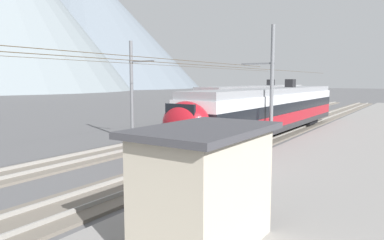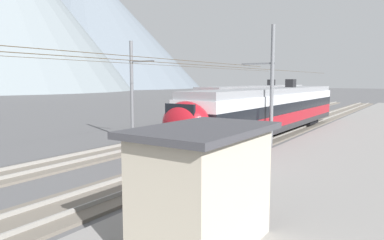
{
  "view_description": "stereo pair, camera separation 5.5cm",
  "coord_description": "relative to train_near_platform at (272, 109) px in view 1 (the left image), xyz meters",
  "views": [
    {
      "loc": [
        -14.06,
        -8.61,
        4.44
      ],
      "look_at": [
        3.49,
        3.14,
        2.07
      ],
      "focal_mm": 33.05,
      "sensor_mm": 36.0,
      "label": 1
    },
    {
      "loc": [
        -14.03,
        -8.66,
        4.44
      ],
      "look_at": [
        3.49,
        3.14,
        2.07
      ],
      "focal_mm": 33.05,
      "sensor_mm": 36.0,
      "label": 2
    }
  ],
  "objects": [
    {
      "name": "catenary_mast_mid",
      "position": [
        -5.27,
        -1.81,
        1.85
      ],
      "size": [
        42.13,
        2.25,
        7.87
      ],
      "color": "slate",
      "rests_on": "ground"
    },
    {
      "name": "catenary_mast_far_side",
      "position": [
        -7.53,
        7.71,
        1.62
      ],
      "size": [
        42.13,
        2.31,
        7.27
      ],
      "color": "slate",
      "rests_on": "ground"
    },
    {
      "name": "mountain_right_ridge",
      "position": [
        119.41,
        172.11,
        37.78
      ],
      "size": [
        149.81,
        149.81,
        80.01
      ],
      "primitive_type": "cone",
      "color": "slate",
      "rests_on": "ground"
    },
    {
      "name": "train_near_platform",
      "position": [
        0.0,
        0.0,
        0.0
      ],
      "size": [
        25.36,
        2.95,
        4.27
      ],
      "color": "#2D2D30",
      "rests_on": "track_near"
    },
    {
      "name": "train_far_track",
      "position": [
        10.46,
        5.85,
        -0.0
      ],
      "size": [
        24.9,
        2.87,
        4.27
      ],
      "color": "#2D2D30",
      "rests_on": "track_far"
    },
    {
      "name": "passenger_walking",
      "position": [
        -17.42,
        -4.82,
        -0.98
      ],
      "size": [
        0.53,
        0.22,
        1.69
      ],
      "color": "#383842",
      "rests_on": "platform_slab"
    },
    {
      "name": "potted_plant_platform_edge",
      "position": [
        -14.01,
        -3.66,
        -1.37
      ],
      "size": [
        0.72,
        0.72,
        0.97
      ],
      "color": "brown",
      "rests_on": "platform_slab"
    },
    {
      "name": "platform_slab",
      "position": [
        -12.45,
        -6.08,
        -2.07
      ],
      "size": [
        120.0,
        7.47,
        0.3
      ],
      "primitive_type": "cube",
      "color": "gray",
      "rests_on": "ground"
    },
    {
      "name": "ground_plane",
      "position": [
        -12.45,
        -1.53,
        -2.22
      ],
      "size": [
        400.0,
        400.0,
        0.0
      ],
      "primitive_type": "plane",
      "color": "#565659"
    },
    {
      "name": "handbag_beside_passenger",
      "position": [
        -16.99,
        -4.9,
        -1.78
      ],
      "size": [
        0.32,
        0.18,
        0.4
      ],
      "color": "maroon",
      "rests_on": "platform_slab"
    },
    {
      "name": "platform_sign",
      "position": [
        -11.34,
        -3.63,
        -0.4
      ],
      "size": [
        0.7,
        0.08,
        2.07
      ],
      "color": "#59595B",
      "rests_on": "platform_slab"
    },
    {
      "name": "track_near",
      "position": [
        -12.45,
        -0.0,
        -2.16
      ],
      "size": [
        120.0,
        3.0,
        0.28
      ],
      "color": "#6B6359",
      "rests_on": "ground"
    },
    {
      "name": "track_far",
      "position": [
        -12.45,
        5.85,
        -2.16
      ],
      "size": [
        120.0,
        3.0,
        0.28
      ],
      "color": "#6B6359",
      "rests_on": "ground"
    },
    {
      "name": "platform_shelter",
      "position": [
        -19.32,
        -5.71,
        -0.38
      ],
      "size": [
        3.88,
        2.48,
        3.03
      ],
      "color": "#B7AD99",
      "rests_on": "platform_slab"
    }
  ]
}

